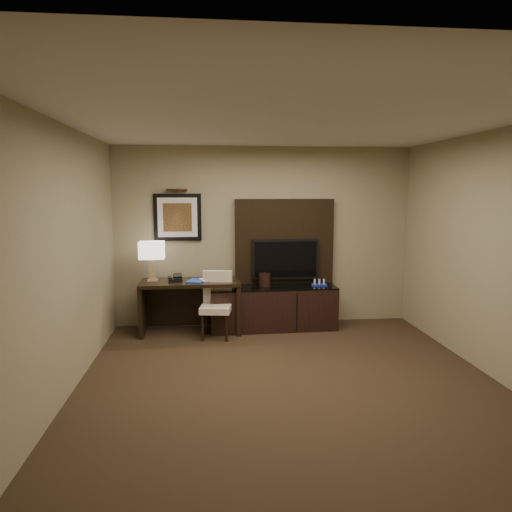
{
  "coord_description": "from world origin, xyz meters",
  "views": [
    {
      "loc": [
        -0.82,
        -4.38,
        2.04
      ],
      "look_at": [
        -0.2,
        1.8,
        1.15
      ],
      "focal_mm": 32.0,
      "sensor_mm": 36.0,
      "label": 1
    }
  ],
  "objects": [
    {
      "name": "wall_left",
      "position": [
        -2.25,
        0.0,
        1.35
      ],
      "size": [
        0.01,
        5.0,
        2.7
      ],
      "primitive_type": "cube",
      "color": "gray",
      "rests_on": "floor"
    },
    {
      "name": "ceiling",
      "position": [
        0.0,
        0.0,
        2.7
      ],
      "size": [
        4.5,
        5.0,
        0.01
      ],
      "primitive_type": "cube",
      "color": "silver",
      "rests_on": "wall_back"
    },
    {
      "name": "desk",
      "position": [
        -1.12,
        2.1,
        0.38
      ],
      "size": [
        1.43,
        0.62,
        0.76
      ],
      "primitive_type": "cube",
      "rotation": [
        0.0,
        0.0,
        0.01
      ],
      "color": "black",
      "rests_on": "floor"
    },
    {
      "name": "table_lamp",
      "position": [
        -1.65,
        2.15,
        1.05
      ],
      "size": [
        0.4,
        0.31,
        0.58
      ],
      "primitive_type": null,
      "rotation": [
        0.0,
        0.0,
        -0.32
      ],
      "color": "tan",
      "rests_on": "desk"
    },
    {
      "name": "floor",
      "position": [
        0.0,
        0.0,
        -0.01
      ],
      "size": [
        4.5,
        5.0,
        0.01
      ],
      "primitive_type": "cube",
      "color": "#2E2115",
      "rests_on": "ground"
    },
    {
      "name": "minibar_tray",
      "position": [
        0.79,
        2.16,
        0.68
      ],
      "size": [
        0.25,
        0.17,
        0.08
      ],
      "primitive_type": null,
      "rotation": [
        0.0,
        0.0,
        -0.17
      ],
      "color": "#182CA2",
      "rests_on": "credenza"
    },
    {
      "name": "credenza",
      "position": [
        0.1,
        2.15,
        0.32
      ],
      "size": [
        1.87,
        0.57,
        0.64
      ],
      "primitive_type": "cube",
      "rotation": [
        0.0,
        0.0,
        0.03
      ],
      "color": "black",
      "rests_on": "floor"
    },
    {
      "name": "desk_chair",
      "position": [
        -0.75,
        1.81,
        0.43
      ],
      "size": [
        0.48,
        0.53,
        0.86
      ],
      "primitive_type": null,
      "rotation": [
        0.0,
        0.0,
        -0.16
      ],
      "color": "#EEDEC7",
      "rests_on": "floor"
    },
    {
      "name": "wall_right",
      "position": [
        2.25,
        0.0,
        1.35
      ],
      "size": [
        0.01,
        5.0,
        2.7
      ],
      "primitive_type": "cube",
      "color": "gray",
      "rests_on": "floor"
    },
    {
      "name": "ice_bucket",
      "position": [
        -0.03,
        2.19,
        0.74
      ],
      "size": [
        0.18,
        0.18,
        0.19
      ],
      "primitive_type": "cylinder",
      "rotation": [
        0.0,
        0.0,
        -0.03
      ],
      "color": "black",
      "rests_on": "credenza"
    },
    {
      "name": "blue_folder",
      "position": [
        -1.03,
        2.04,
        0.77
      ],
      "size": [
        0.31,
        0.35,
        0.02
      ],
      "primitive_type": "cube",
      "rotation": [
        0.0,
        0.0,
        -0.34
      ],
      "color": "#1B41B4",
      "rests_on": "desk"
    },
    {
      "name": "picture_light",
      "position": [
        -1.3,
        2.44,
        2.05
      ],
      "size": [
        0.04,
        0.04,
        0.3
      ],
      "primitive_type": "cylinder",
      "color": "#3C2313",
      "rests_on": "wall_back"
    },
    {
      "name": "wall_back",
      "position": [
        0.0,
        2.5,
        1.35
      ],
      "size": [
        4.5,
        0.01,
        2.7
      ],
      "primitive_type": "cube",
      "color": "gray",
      "rests_on": "floor"
    },
    {
      "name": "book",
      "position": [
        -0.96,
        2.06,
        0.88
      ],
      "size": [
        0.18,
        0.07,
        0.24
      ],
      "primitive_type": "imported",
      "rotation": [
        0.0,
        0.0,
        0.27
      ],
      "color": "tan",
      "rests_on": "desk"
    },
    {
      "name": "wall_front",
      "position": [
        0.0,
        -2.5,
        1.35
      ],
      "size": [
        4.5,
        0.01,
        2.7
      ],
      "primitive_type": "cube",
      "color": "gray",
      "rests_on": "floor"
    },
    {
      "name": "artwork",
      "position": [
        -1.3,
        2.48,
        1.65
      ],
      "size": [
        0.7,
        0.04,
        0.7
      ],
      "primitive_type": "cube",
      "color": "black",
      "rests_on": "wall_back"
    },
    {
      "name": "desk_phone",
      "position": [
        -1.32,
        2.06,
        0.81
      ],
      "size": [
        0.21,
        0.19,
        0.09
      ],
      "primitive_type": null,
      "rotation": [
        0.0,
        0.0,
        0.18
      ],
      "color": "black",
      "rests_on": "desk"
    },
    {
      "name": "tv_wall_panel",
      "position": [
        0.3,
        2.44,
        1.27
      ],
      "size": [
        1.5,
        0.12,
        1.3
      ],
      "primitive_type": "cube",
      "color": "black",
      "rests_on": "wall_back"
    },
    {
      "name": "tv",
      "position": [
        0.3,
        2.34,
        1.02
      ],
      "size": [
        1.0,
        0.08,
        0.6
      ],
      "primitive_type": "cube",
      "color": "black",
      "rests_on": "tv_wall_panel"
    }
  ]
}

